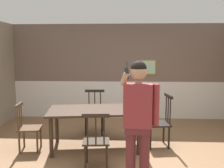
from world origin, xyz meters
name	(u,v)px	position (x,y,z in m)	size (l,w,h in m)	color
ground_plane	(114,160)	(0.00, 0.00, 0.00)	(6.63, 6.63, 0.00)	#846042
room_back_partition	(119,73)	(0.00, 2.91, 1.26)	(6.03, 0.17, 2.62)	#756056
dining_table	(95,114)	(-0.39, 0.53, 0.68)	(1.88, 1.22, 0.77)	#38281E
chair_near_window	(28,127)	(-1.64, 0.36, 0.44)	(0.45, 0.45, 0.90)	#513823
chair_by_doorway	(160,122)	(0.86, 0.71, 0.49)	(0.51, 0.51, 1.03)	black
chair_at_table_head	(94,113)	(-0.51, 1.41, 0.48)	(0.47, 0.47, 0.99)	black
chair_opposite_corner	(96,141)	(-0.27, -0.34, 0.46)	(0.45, 0.45, 0.94)	#2D2319
person_figure	(139,115)	(0.36, -0.82, 1.01)	(0.55, 0.25, 1.74)	brown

